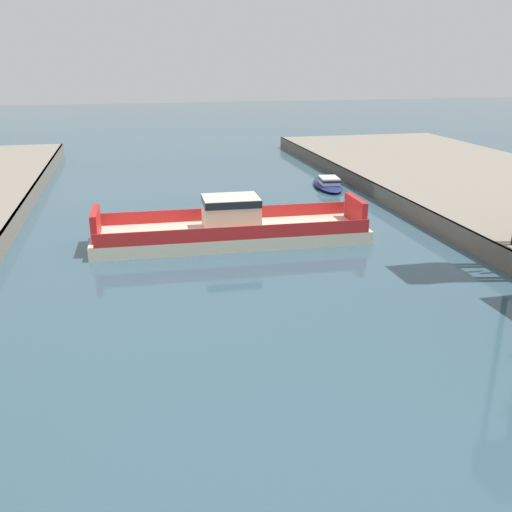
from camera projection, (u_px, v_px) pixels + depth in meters
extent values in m
cube|color=beige|center=(231.00, 235.00, 48.03)|extent=(23.16, 6.92, 1.10)
cube|color=red|center=(226.00, 213.00, 50.53)|extent=(22.07, 0.72, 1.10)
cube|color=red|center=(237.00, 233.00, 44.81)|extent=(22.07, 0.72, 1.10)
cube|color=beige|center=(231.00, 213.00, 47.39)|extent=(4.69, 3.59, 2.79)
cube|color=black|center=(231.00, 201.00, 47.04)|extent=(4.73, 3.63, 0.60)
cube|color=red|center=(355.00, 210.00, 49.49)|extent=(0.62, 4.42, 2.20)
cube|color=red|center=(96.00, 223.00, 45.48)|extent=(0.62, 4.42, 2.20)
ellipsoid|color=navy|center=(328.00, 185.00, 68.24)|extent=(3.93, 8.65, 0.59)
cube|color=silver|center=(329.00, 180.00, 67.42)|extent=(2.42, 3.14, 0.81)
cube|color=black|center=(329.00, 180.00, 67.39)|extent=(2.49, 3.23, 0.24)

